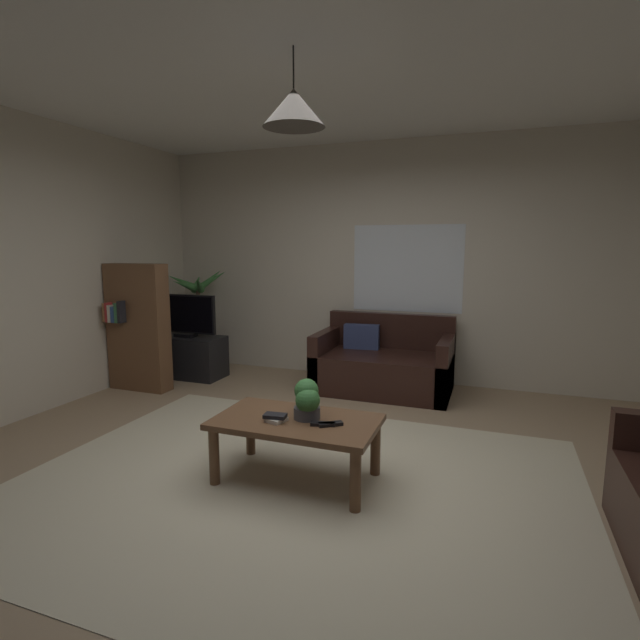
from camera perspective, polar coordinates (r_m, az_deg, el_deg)
floor at (r=3.59m, az=-1.73°, el=-17.67°), size 5.71×5.23×0.02m
rug at (r=3.42m, az=-3.05°, el=-18.85°), size 3.71×2.88×0.01m
wall_back at (r=5.76m, az=8.13°, el=6.70°), size 5.83×0.06×2.78m
ceiling at (r=3.43m, az=-1.98°, el=29.26°), size 5.71×5.23×0.02m
window_pane at (r=5.69m, az=10.25°, el=6.01°), size 1.27×0.01×1.00m
couch_under_window at (r=5.39m, az=7.50°, el=-5.44°), size 1.45×0.87×0.82m
coffee_table at (r=3.35m, az=-2.83°, el=-12.69°), size 1.10×0.63×0.43m
book_on_table_0 at (r=3.29m, az=-5.21°, el=-11.64°), size 0.14×0.15×0.03m
book_on_table_1 at (r=3.28m, az=-5.34°, el=-11.23°), size 0.16×0.10×0.03m
remote_on_table_0 at (r=3.20m, az=0.33°, el=-12.20°), size 0.17×0.09×0.02m
remote_on_table_1 at (r=3.20m, az=1.26°, el=-12.22°), size 0.16×0.13×0.02m
potted_plant_on_table at (r=3.28m, az=-1.54°, el=-9.36°), size 0.19×0.21×0.27m
tv_stand at (r=6.13m, az=-15.38°, el=-4.17°), size 0.90×0.44×0.50m
tv at (r=6.03m, az=-15.70°, el=0.55°), size 0.82×0.16×0.51m
potted_palm_corner at (r=6.51m, az=-14.11°, el=-0.35°), size 0.84×0.76×1.32m
bookshelf_corner at (r=5.68m, az=-20.78°, el=-0.77°), size 0.70×0.31×1.40m
pendant_lamp at (r=3.23m, az=-3.13°, el=23.78°), size 0.39×0.39×0.47m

